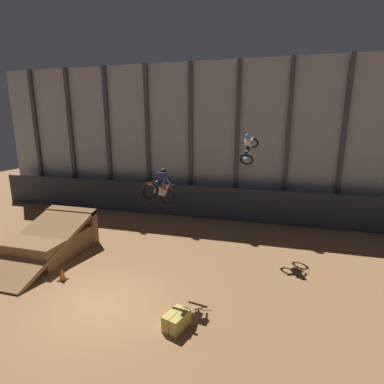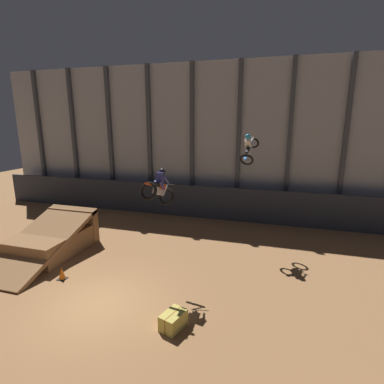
{
  "view_description": "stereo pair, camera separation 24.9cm",
  "coord_description": "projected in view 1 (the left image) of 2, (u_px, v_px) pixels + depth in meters",
  "views": [
    {
      "loc": [
        6.05,
        -8.7,
        6.8
      ],
      "look_at": [
        1.89,
        6.13,
        3.11
      ],
      "focal_mm": 28.0,
      "sensor_mm": 36.0,
      "label": 1
    },
    {
      "loc": [
        6.29,
        -8.63,
        6.8
      ],
      "look_at": [
        1.89,
        6.13,
        3.11
      ],
      "focal_mm": 28.0,
      "sensor_mm": 36.0,
      "label": 2
    }
  ],
  "objects": [
    {
      "name": "ground_plane",
      "position": [
        100.0,
        305.0,
        11.31
      ],
      "size": [
        60.0,
        60.0,
        0.0
      ],
      "primitive_type": "plane",
      "color": "#996B42"
    },
    {
      "name": "lower_barrier",
      "position": [
        186.0,
        201.0,
        21.58
      ],
      "size": [
        31.36,
        0.2,
        2.32
      ],
      "color": "#2D333D",
      "rests_on": "ground_plane"
    },
    {
      "name": "dirt_ramp",
      "position": [
        53.0,
        240.0,
        15.72
      ],
      "size": [
        2.97,
        5.8,
        2.07
      ],
      "color": "olive",
      "rests_on": "ground_plane"
    },
    {
      "name": "hay_bale_trackside",
      "position": [
        176.0,
        321.0,
        10.0
      ],
      "size": [
        0.84,
        1.04,
        0.57
      ],
      "rotation": [
        0.0,
        0.0,
        1.27
      ],
      "color": "#CCB751",
      "rests_on": "ground_plane"
    },
    {
      "name": "traffic_cone_near_ramp",
      "position": [
        62.0,
        274.0,
        13.02
      ],
      "size": [
        0.36,
        0.36,
        0.58
      ],
      "color": "black",
      "rests_on": "ground_plane"
    },
    {
      "name": "arena_back_wall",
      "position": [
        191.0,
        140.0,
        21.92
      ],
      "size": [
        32.0,
        0.4,
        10.79
      ],
      "color": "#A3A8B2",
      "rests_on": "ground_plane"
    },
    {
      "name": "rider_bike_right_air",
      "position": [
        249.0,
        148.0,
        15.81
      ],
      "size": [
        0.95,
        1.84,
        1.69
      ],
      "rotation": [
        0.61,
        0.0,
        -0.14
      ],
      "color": "black"
    },
    {
      "name": "rider_bike_left_air",
      "position": [
        160.0,
        188.0,
        12.03
      ],
      "size": [
        1.0,
        1.77,
        1.65
      ],
      "rotation": [
        -0.38,
        0.0,
        -0.17
      ],
      "color": "black"
    }
  ]
}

